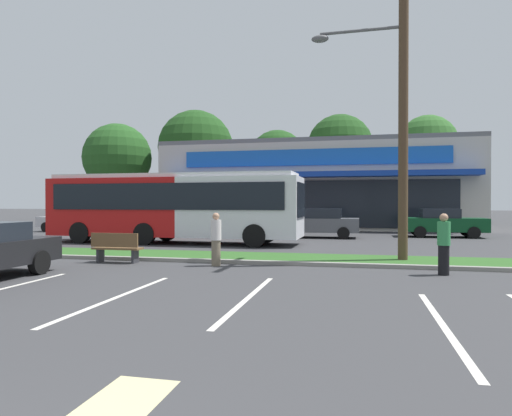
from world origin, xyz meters
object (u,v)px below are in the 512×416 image
object	(u,v)px
car_1	(231,222)
pedestrian_mid	(216,239)
car_4	(71,220)
utility_pole	(399,88)
bus_stop_bench	(116,247)
car_3	(443,223)
city_bus	(174,206)
car_0	(320,223)
pedestrian_near_bench	(444,244)

from	to	relation	value
car_1	pedestrian_mid	world-z (taller)	pedestrian_mid
car_4	utility_pole	bearing A→B (deg)	-30.50
car_1	pedestrian_mid	size ratio (longest dim) A/B	2.82
bus_stop_bench	car_3	size ratio (longest dim) A/B	0.37
utility_pole	car_1	xyz separation A→B (m)	(-8.25, 9.87, -4.68)
utility_pole	car_3	xyz separation A→B (m)	(3.37, 11.89, -4.69)
city_bus	car_1	world-z (taller)	city_bus
city_bus	pedestrian_mid	bearing A→B (deg)	-57.34
city_bus	bus_stop_bench	xyz separation A→B (m)	(0.98, -6.95, -1.26)
utility_pole	car_0	xyz separation A→B (m)	(-3.22, 9.99, -4.68)
utility_pole	pedestrian_mid	bearing A→B (deg)	-161.39
bus_stop_bench	pedestrian_mid	bearing A→B (deg)	-179.52
car_4	car_1	bearing A→B (deg)	-8.55
utility_pole	pedestrian_near_bench	bearing A→B (deg)	-66.14
car_0	car_3	world-z (taller)	car_0
bus_stop_bench	car_3	world-z (taller)	car_3
city_bus	car_0	xyz separation A→B (m)	(6.47, 4.90, -0.96)
pedestrian_mid	car_1	bearing A→B (deg)	-85.38
utility_pole	car_1	bearing A→B (deg)	129.88
car_1	car_3	world-z (taller)	car_1
car_0	pedestrian_mid	xyz separation A→B (m)	(-2.19, -11.81, 0.00)
pedestrian_near_bench	pedestrian_mid	world-z (taller)	pedestrian_near_bench
pedestrian_near_bench	car_1	bearing A→B (deg)	69.21
city_bus	bus_stop_bench	world-z (taller)	city_bus
car_4	pedestrian_mid	bearing A→B (deg)	-43.24
car_4	pedestrian_near_bench	distance (m)	24.82
car_1	city_bus	bearing A→B (deg)	73.24
utility_pole	bus_stop_bench	bearing A→B (deg)	-168.00
bus_stop_bench	pedestrian_near_bench	size ratio (longest dim) A/B	0.99
utility_pole	pedestrian_mid	size ratio (longest dim) A/B	6.42
car_0	utility_pole	bearing A→B (deg)	107.87
car_4	car_0	bearing A→B (deg)	-5.55
car_1	car_0	bearing A→B (deg)	-178.64
bus_stop_bench	car_1	distance (m)	11.74
car_3	car_4	bearing A→B (deg)	-179.26
car_1	pedestrian_mid	distance (m)	12.03
city_bus	pedestrian_mid	xyz separation A→B (m)	(4.28, -6.92, -0.96)
car_1	car_3	distance (m)	11.79
car_0	bus_stop_bench	bearing A→B (deg)	65.15
city_bus	car_3	distance (m)	14.75
car_4	car_3	bearing A→B (deg)	0.74
city_bus	pedestrian_near_bench	bearing A→B (deg)	-33.40
car_1	car_4	world-z (taller)	car_1
car_1	pedestrian_near_bench	distance (m)	15.17
car_0	pedestrian_mid	distance (m)	12.02
utility_pole	bus_stop_bench	world-z (taller)	utility_pole
bus_stop_bench	pedestrian_near_bench	distance (m)	9.68
bus_stop_bench	car_4	distance (m)	17.35
bus_stop_bench	car_4	world-z (taller)	car_4
utility_pole	city_bus	world-z (taller)	utility_pole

